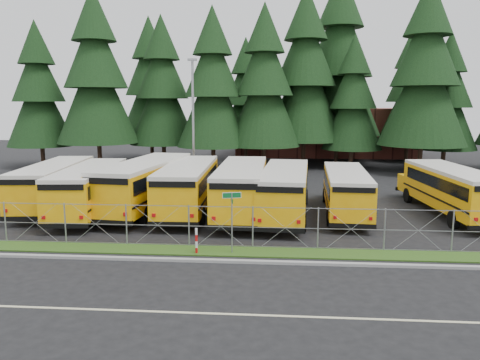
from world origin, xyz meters
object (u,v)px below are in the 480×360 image
Objects in this scene: bus_6 at (346,192)px; bus_east at (449,191)px; bus_3 at (189,188)px; bus_2 at (148,186)px; striped_bollard at (196,241)px; bus_0 at (57,186)px; light_standard at (193,118)px; bus_4 at (242,190)px; street_sign at (232,210)px; bus_1 at (92,190)px; bus_5 at (285,192)px.

bus_east is at bearing 6.65° from bus_6.
bus_east is (15.77, 0.39, -0.07)m from bus_3.
bus_2 reaches higher than striped_bollard.
light_standard is (7.37, 8.77, 4.06)m from bus_0.
bus_4 is 7.61m from street_sign.
street_sign is 2.34× the size of striped_bollard.
bus_1 is 0.95× the size of bus_4.
light_standard is at bearing 88.40° from bus_2.
bus_4 is at bearing 178.66° from bus_east.
bus_1 is 9.20× the size of striped_bollard.
bus_5 is 9.27× the size of striped_bollard.
street_sign reaches higher than bus_6.
bus_5 is 1.08× the size of bus_6.
street_sign is (-6.14, -8.09, 0.68)m from bus_6.
bus_2 is 1.04× the size of bus_4.
bus_5 reaches higher than bus_1.
bus_4 reaches higher than street_sign.
bus_1 is at bearing -176.74° from bus_4.
bus_5 is at bearing -163.33° from bus_6.
bus_1 reaches higher than street_sign.
bus_1 is at bearing -153.91° from bus_2.
bus_6 is (18.26, -0.33, -0.09)m from bus_0.
street_sign is at bearing 6.83° from striped_bollard.
bus_0 is 0.99× the size of bus_5.
bus_2 reaches higher than bus_5.
bus_5 is at bearing -178.30° from bus_east.
bus_3 is at bearing 102.60° from striped_bollard.
bus_3 is 9.57× the size of striped_bollard.
bus_5 is 3.96× the size of street_sign.
bus_east is at bearing -2.20° from bus_1.
bus_1 is 9.20m from bus_4.
light_standard is (-17.10, 8.77, 4.06)m from bus_east.
bus_2 is 10.02× the size of striped_bollard.
bus_2 is at bearing 174.22° from bus_3.
street_sign is at bearing -88.91° from bus_4.
bus_1 reaches higher than bus_east.
bus_5 reaches higher than striped_bollard.
light_standard is at bearing 116.09° from bus_4.
bus_5 is at bearing -7.59° from bus_4.
bus_east is at bearing -6.22° from bus_0.
bus_5 reaches higher than bus_east.
bus_5 is (11.77, 0.12, 0.01)m from bus_1.
bus_1 is 0.99× the size of bus_5.
bus_3 is at bearing 172.83° from bus_4.
bus_3 is 5.95m from bus_5.
bus_3 reaches higher than street_sign.
bus_4 is at bearing 79.28° from striped_bollard.
bus_2 is 8.62m from bus_5.
bus_5 is 8.51m from striped_bollard.
bus_east is (24.47, 0.00, -0.01)m from bus_0.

